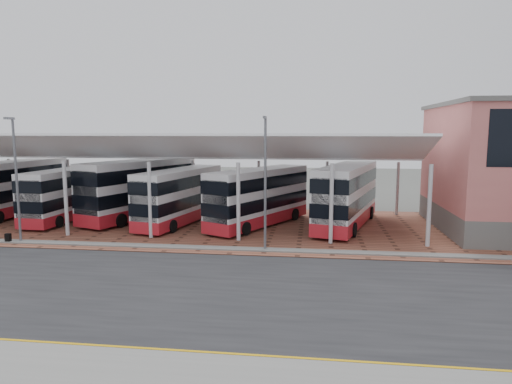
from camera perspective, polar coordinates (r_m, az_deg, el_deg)
ground at (r=22.27m, az=-5.87°, el=-11.32°), size 140.00×140.00×0.00m
road at (r=21.35m, az=-6.49°, el=-12.15°), size 120.00×14.00×0.02m
forecourt at (r=34.38m, az=2.34°, el=-4.44°), size 72.00×16.00×0.06m
north_kerb at (r=28.06m, az=-2.98°, el=-7.13°), size 120.00×0.80×0.14m
yellow_line_near at (r=16.05m, az=-11.88°, el=-19.17°), size 120.00×0.12×0.01m
yellow_line_far at (r=16.31m, az=-11.52°, el=-18.71°), size 120.00×0.12×0.01m
canopy at (r=36.14m, az=-10.27°, el=5.26°), size 37.00×11.63×7.07m
lamp_west at (r=32.88m, az=-27.79°, el=1.77°), size 0.16×0.90×8.07m
lamp_east at (r=27.07m, az=1.16°, el=1.57°), size 0.16×0.90×8.07m
bus_0 at (r=43.97m, az=-27.92°, el=0.41°), size 3.42×11.40×4.64m
bus_1 at (r=40.04m, az=-22.40°, el=-0.27°), size 2.88×10.11×4.13m
bus_2 at (r=38.82m, az=-14.24°, el=0.34°), size 6.59×11.85×4.80m
bus_3 at (r=35.95m, az=-9.45°, el=-0.56°), size 4.52×10.51×4.22m
bus_4 at (r=34.57m, az=0.37°, el=-0.69°), size 7.03×10.41×4.33m
bus_5 at (r=35.06m, az=11.29°, el=-0.48°), size 5.55×11.50×4.62m
suitcase at (r=33.69m, az=-28.58°, el=-5.07°), size 0.34×0.24×0.58m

